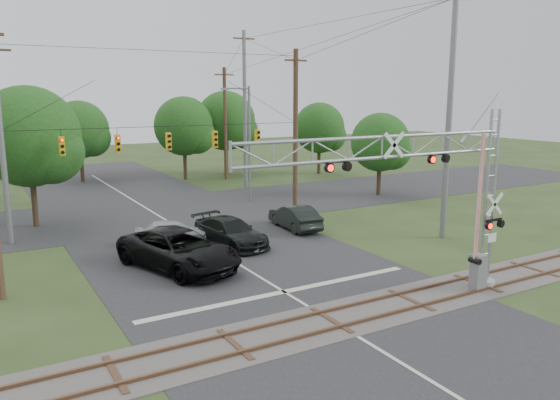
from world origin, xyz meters
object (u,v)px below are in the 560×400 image
crossing_gantry (429,185)px  streetlight (247,138)px  car_dark (230,232)px  pickup_black (179,250)px  traffic_signal_span (182,136)px  sedan_silver (173,232)px

crossing_gantry → streetlight: streetlight is taller
car_dark → streetlight: bearing=47.9°
streetlight → pickup_black: bearing=-128.1°
traffic_signal_span → car_dark: (0.23, -6.61, -4.93)m
pickup_black → car_dark: (3.92, 2.52, -0.18)m
pickup_black → sedan_silver: size_ratio=1.64×
crossing_gantry → car_dark: size_ratio=2.39×
traffic_signal_span → sedan_silver: traffic_signal_span is taller
crossing_gantry → sedan_silver: crossing_gantry is taller
pickup_black → streetlight: size_ratio=0.76×
car_dark → sedan_silver: car_dark is taller
sedan_silver → car_dark: bearing=-111.8°
crossing_gantry → traffic_signal_span: size_ratio=0.66×
car_dark → pickup_black: bearing=-158.2°
crossing_gantry → traffic_signal_span: bearing=100.4°
traffic_signal_span → pickup_black: traffic_signal_span is taller
streetlight → crossing_gantry: bearing=-98.7°
car_dark → sedan_silver: 3.33m
car_dark → streetlight: size_ratio=0.59×
crossing_gantry → pickup_black: size_ratio=1.86×
crossing_gantry → pickup_black: (-7.05, 9.23, -3.92)m
pickup_black → sedan_silver: bearing=56.9°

